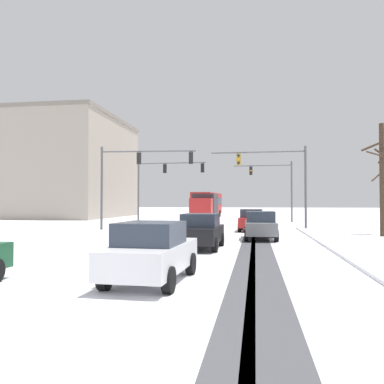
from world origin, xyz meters
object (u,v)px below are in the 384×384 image
object	(u,v)px
traffic_signal_far_left	(162,177)
traffic_signal_far_right	(275,181)
bare_tree_sidewalk_mid	(382,175)
traffic_signal_near_left	(135,169)
car_white_fourth	(152,252)
car_red_lead	(252,220)
box_truck_delivery	(205,207)
office_building_far_left_block	(47,168)
car_black_third	(201,231)
car_grey_second	(260,225)
traffic_signal_near_right	(277,172)
bus_oncoming	(207,203)

from	to	relation	value
traffic_signal_far_left	traffic_signal_far_right	bearing A→B (deg)	19.97
bare_tree_sidewalk_mid	traffic_signal_far_right	bearing A→B (deg)	108.58
traffic_signal_near_left	car_white_fourth	size ratio (longest dim) A/B	1.79
traffic_signal_far_left	car_red_lead	xyz separation A→B (m)	(9.14, -9.68, -3.88)
traffic_signal_far_left	bare_tree_sidewalk_mid	distance (m)	21.68
car_white_fourth	box_truck_delivery	xyz separation A→B (m)	(-2.45, 31.01, 0.82)
car_red_lead	bare_tree_sidewalk_mid	size ratio (longest dim) A/B	0.59
traffic_signal_far_left	office_building_far_left_block	bearing A→B (deg)	145.21
car_black_third	car_grey_second	bearing A→B (deg)	60.79
traffic_signal_near_left	car_white_fourth	world-z (taller)	traffic_signal_near_left
traffic_signal_near_right	traffic_signal_near_left	bearing A→B (deg)	-170.51
box_truck_delivery	office_building_far_left_block	xyz separation A→B (m)	(-24.66, 12.46, 5.43)
box_truck_delivery	bare_tree_sidewalk_mid	xyz separation A→B (m)	(13.14, -14.78, 2.24)
traffic_signal_far_left	car_grey_second	xyz separation A→B (m)	(9.69, -16.42, -3.88)
traffic_signal_far_right	traffic_signal_near_left	xyz separation A→B (m)	(-11.42, -13.85, 0.26)
car_grey_second	office_building_far_left_block	bearing A→B (deg)	134.55
bus_oncoming	bare_tree_sidewalk_mid	world-z (taller)	bare_tree_sidewalk_mid
car_grey_second	bare_tree_sidewalk_mid	xyz separation A→B (m)	(7.63, 3.41, 3.06)
traffic_signal_far_right	traffic_signal_near_left	distance (m)	17.95
car_black_third	bare_tree_sidewalk_mid	world-z (taller)	bare_tree_sidewalk_mid
traffic_signal_far_left	box_truck_delivery	bearing A→B (deg)	22.87
traffic_signal_near_left	box_truck_delivery	size ratio (longest dim) A/B	1.01
traffic_signal_near_left	car_white_fourth	distance (m)	21.01
traffic_signal_near_right	box_truck_delivery	distance (m)	12.18
car_red_lead	car_white_fourth	distance (m)	19.73
bus_oncoming	office_building_far_left_block	xyz separation A→B (m)	(-23.41, -0.36, 5.07)
traffic_signal_near_left	car_black_third	size ratio (longest dim) A/B	1.81
box_truck_delivery	car_white_fourth	bearing A→B (deg)	-85.48
car_grey_second	bare_tree_sidewalk_mid	bearing A→B (deg)	24.05
traffic_signal_far_right	car_red_lead	world-z (taller)	traffic_signal_far_right
traffic_signal_far_left	box_truck_delivery	distance (m)	5.47
traffic_signal_near_right	car_red_lead	bearing A→B (deg)	-136.90
car_red_lead	bare_tree_sidewalk_mid	xyz separation A→B (m)	(8.18, -3.33, 3.06)
box_truck_delivery	bus_oncoming	bearing A→B (deg)	95.57
traffic_signal_near_left	traffic_signal_near_right	xyz separation A→B (m)	(11.02, 1.84, -0.19)
traffic_signal_near_left	car_red_lead	bearing A→B (deg)	-0.16
traffic_signal_near_left	bus_oncoming	size ratio (longest dim) A/B	0.67
traffic_signal_near_left	traffic_signal_near_right	distance (m)	11.17
traffic_signal_near_right	car_white_fourth	distance (m)	22.21
traffic_signal_near_left	car_red_lead	size ratio (longest dim) A/B	1.80
traffic_signal_near_right	bus_oncoming	bearing A→B (deg)	110.12
traffic_signal_far_right	office_building_far_left_block	world-z (taller)	office_building_far_left_block
car_grey_second	box_truck_delivery	distance (m)	19.02
traffic_signal_near_left	car_grey_second	size ratio (longest dim) A/B	1.81
car_black_third	box_truck_delivery	distance (m)	23.32
traffic_signal_near_right	car_black_third	distance (m)	14.68
traffic_signal_far_right	car_black_third	world-z (taller)	traffic_signal_far_right
traffic_signal_far_left	bus_oncoming	size ratio (longest dim) A/B	0.65
office_building_far_left_block	car_red_lead	bearing A→B (deg)	-38.91
traffic_signal_far_right	car_white_fourth	size ratio (longest dim) A/B	1.56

